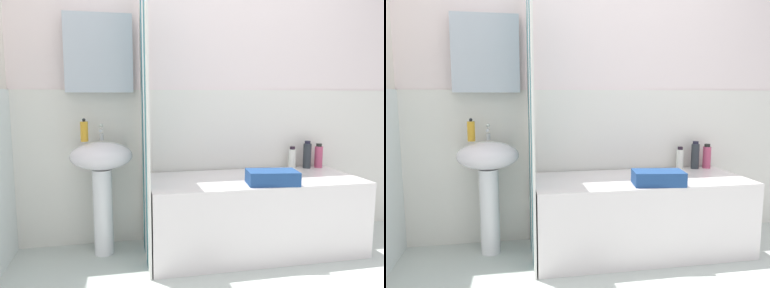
{
  "view_description": "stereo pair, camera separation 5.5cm",
  "coord_description": "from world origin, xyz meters",
  "views": [
    {
      "loc": [
        -0.78,
        -1.61,
        1.15
      ],
      "look_at": [
        -0.27,
        0.87,
        0.82
      ],
      "focal_mm": 34.13,
      "sensor_mm": 36.0,
      "label": 1
    },
    {
      "loc": [
        -0.72,
        -1.62,
        1.15
      ],
      "look_at": [
        -0.27,
        0.87,
        0.82
      ],
      "focal_mm": 34.13,
      "sensor_mm": 36.0,
      "label": 2
    }
  ],
  "objects": [
    {
      "name": "lotion_bottle",
      "position": [
        0.65,
        1.16,
        0.64
      ],
      "size": [
        0.06,
        0.06,
        0.18
      ],
      "color": "white",
      "rests_on": "bathtub"
    },
    {
      "name": "wall_back_tiled",
      "position": [
        -0.05,
        1.26,
        1.14
      ],
      "size": [
        3.6,
        0.18,
        2.4
      ],
      "color": "white",
      "rests_on": "ground_plane"
    },
    {
      "name": "conditioner_bottle",
      "position": [
        0.88,
        1.15,
        0.65
      ],
      "size": [
        0.07,
        0.07,
        0.2
      ],
      "color": "#C1486C",
      "rests_on": "bathtub"
    },
    {
      "name": "towel_folded",
      "position": [
        0.25,
        0.67,
        0.6
      ],
      "size": [
        0.37,
        0.25,
        0.1
      ],
      "primitive_type": "cube",
      "rotation": [
        0.0,
        0.0,
        -0.15
      ],
      "color": "navy",
      "rests_on": "bathtub"
    },
    {
      "name": "faucet",
      "position": [
        -0.89,
        1.11,
        0.89
      ],
      "size": [
        0.03,
        0.12,
        0.12
      ],
      "color": "silver",
      "rests_on": "sink"
    },
    {
      "name": "sink",
      "position": [
        -0.89,
        1.03,
        0.61
      ],
      "size": [
        0.44,
        0.34,
        0.83
      ],
      "color": "white",
      "rests_on": "ground_plane"
    },
    {
      "name": "body_wash_bottle",
      "position": [
        0.78,
        1.15,
        0.66
      ],
      "size": [
        0.07,
        0.07,
        0.23
      ],
      "color": "#2B3035",
      "rests_on": "bathtub"
    },
    {
      "name": "shower_curtain",
      "position": [
        -0.59,
        0.89,
        1.0
      ],
      "size": [
        0.01,
        0.66,
        2.0
      ],
      "color": "white",
      "rests_on": "ground_plane"
    },
    {
      "name": "bathtub",
      "position": [
        0.2,
        0.89,
        0.28
      ],
      "size": [
        1.56,
        0.66,
        0.55
      ],
      "primitive_type": "cube",
      "color": "white",
      "rests_on": "ground_plane"
    },
    {
      "name": "soap_dispenser",
      "position": [
        -1.01,
        1.09,
        0.9
      ],
      "size": [
        0.05,
        0.05,
        0.17
      ],
      "color": "gold",
      "rests_on": "sink"
    }
  ]
}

